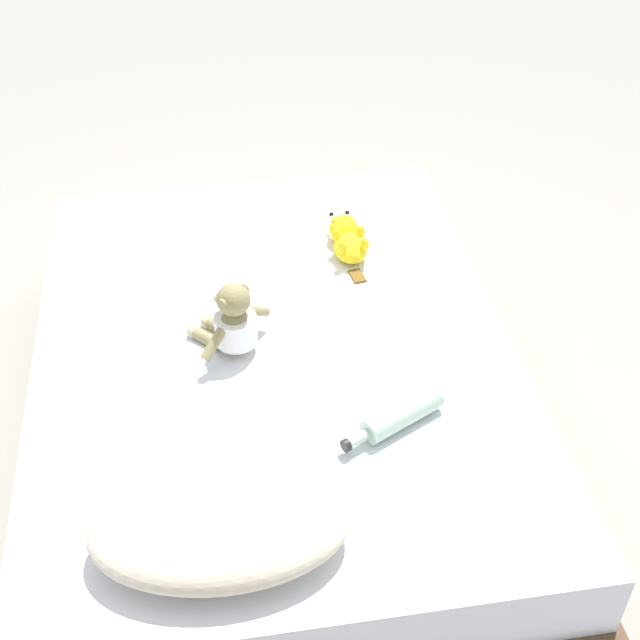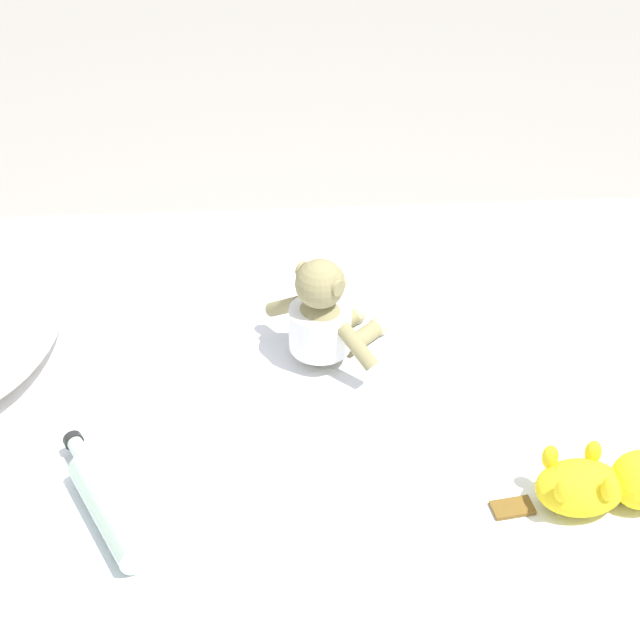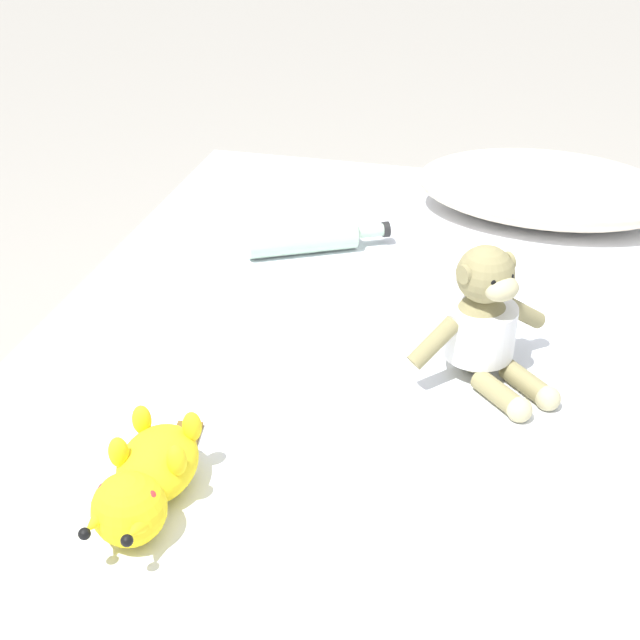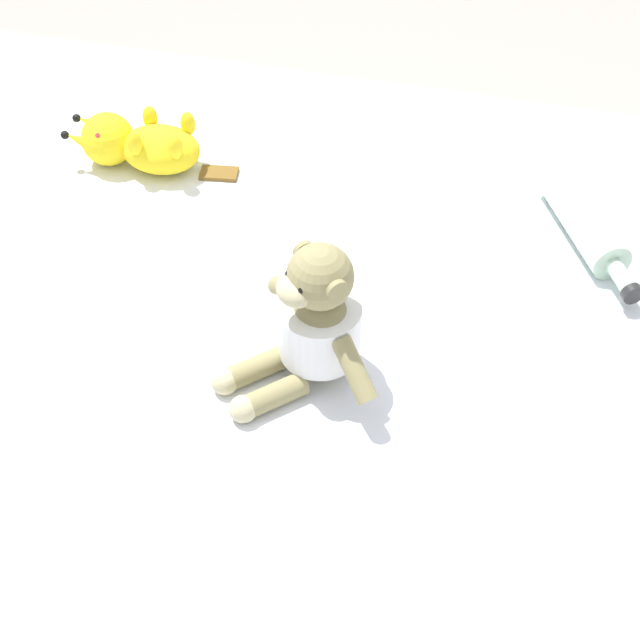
% 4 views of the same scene
% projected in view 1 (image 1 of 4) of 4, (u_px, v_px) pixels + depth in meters
% --- Properties ---
extents(ground_plane, '(16.00, 16.00, 0.00)m').
position_uv_depth(ground_plane, '(279.00, 454.00, 2.86)').
color(ground_plane, '#9E998E').
extents(bed, '(1.44, 1.95, 0.49)m').
position_uv_depth(bed, '(277.00, 402.00, 2.71)').
color(bed, brown).
rests_on(bed, ground_plane).
extents(pillow, '(0.61, 0.38, 0.14)m').
position_uv_depth(pillow, '(220.00, 527.00, 1.94)').
color(pillow, beige).
rests_on(pillow, bed).
extents(plush_monkey, '(0.26, 0.26, 0.24)m').
position_uv_depth(plush_monkey, '(233.00, 323.00, 2.47)').
color(plush_monkey, '#8E8456').
rests_on(plush_monkey, bed).
extents(plush_yellow_creature, '(0.12, 0.33, 0.10)m').
position_uv_depth(plush_yellow_creature, '(347.00, 239.00, 2.89)').
color(plush_yellow_creature, yellow).
rests_on(plush_yellow_creature, bed).
extents(glass_bottle, '(0.30, 0.19, 0.07)m').
position_uv_depth(glass_bottle, '(400.00, 416.00, 2.27)').
color(glass_bottle, '#B2D1B7').
rests_on(glass_bottle, bed).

